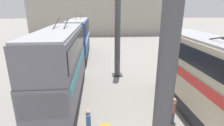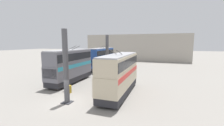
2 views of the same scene
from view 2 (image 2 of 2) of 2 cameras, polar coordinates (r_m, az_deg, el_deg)
The scene contains 10 objects.
ground_plane at distance 17.16m, azimuth -16.46°, elevation -14.16°, with size 240.00×240.00×0.00m, color gray.
depot_back_wall at distance 52.34m, azimuth 8.64°, elevation 5.74°, with size 0.50×36.00×9.26m.
support_column_near at distance 16.09m, azimuth -17.17°, elevation -1.86°, with size 1.00×1.00×7.69m.
support_column_far at distance 26.61m, azimuth -1.85°, elevation 2.11°, with size 1.00×1.00×7.69m.
bus_left_near at distance 18.31m, azimuth 2.92°, elevation -3.32°, with size 9.90×2.54×5.55m.
bus_right_near at distance 24.63m, azimuth -15.56°, elevation -0.38°, with size 9.45×2.54×5.84m.
bus_right_far at distance 35.68m, azimuth -4.02°, elevation 2.16°, with size 10.72×2.54×5.72m.
person_by_left_row at distance 19.04m, azimuth -3.59°, elevation -8.95°, with size 0.48×0.43×1.62m.
person_by_right_row at distance 20.71m, azimuth -17.21°, elevation -7.91°, with size 0.43×0.26×1.62m.
oil_drum at distance 20.00m, azimuth -16.04°, elevation -9.55°, with size 0.66×0.66×0.94m.
Camera 2 is at (-12.90, -9.42, 6.28)m, focal length 24.00 mm.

